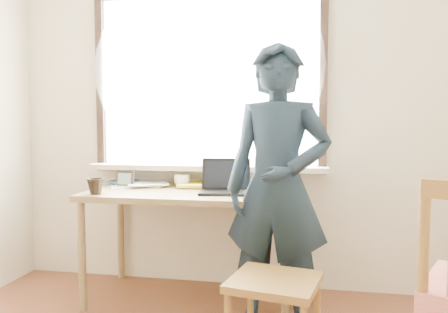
% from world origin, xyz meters
% --- Properties ---
extents(room_shell, '(3.52, 4.02, 2.61)m').
position_xyz_m(room_shell, '(-0.02, 0.20, 1.64)').
color(room_shell, beige).
rests_on(room_shell, ground).
extents(desk, '(1.47, 0.74, 0.79)m').
position_xyz_m(desk, '(-0.24, 1.63, 0.71)').
color(desk, olive).
rests_on(desk, ground).
extents(laptop, '(0.37, 0.31, 0.23)m').
position_xyz_m(laptop, '(0.01, 1.60, 0.84)').
color(laptop, black).
rests_on(laptop, desk).
extents(mug_white, '(0.16, 0.16, 0.09)m').
position_xyz_m(mug_white, '(-0.36, 1.81, 0.84)').
color(mug_white, white).
rests_on(mug_white, desk).
extents(mug_dark, '(0.16, 0.16, 0.11)m').
position_xyz_m(mug_dark, '(-0.83, 1.36, 0.84)').
color(mug_dark, black).
rests_on(mug_dark, desk).
extents(mouse, '(0.10, 0.07, 0.04)m').
position_xyz_m(mouse, '(0.20, 1.53, 0.81)').
color(mouse, black).
rests_on(mouse, desk).
extents(desk_clutter, '(0.69, 0.49, 0.04)m').
position_xyz_m(desk_clutter, '(-0.54, 1.84, 0.81)').
color(desk_clutter, white).
rests_on(desk_clutter, desk).
extents(book_a, '(0.31, 0.34, 0.03)m').
position_xyz_m(book_a, '(-0.71, 1.85, 0.80)').
color(book_a, white).
rests_on(book_a, desk).
extents(book_b, '(0.25, 0.30, 0.02)m').
position_xyz_m(book_b, '(0.22, 1.90, 0.80)').
color(book_b, white).
rests_on(book_b, desk).
extents(picture_frame, '(0.14, 0.03, 0.11)m').
position_xyz_m(picture_frame, '(-0.78, 1.73, 0.84)').
color(picture_frame, black).
rests_on(picture_frame, desk).
extents(work_chair, '(0.52, 0.50, 0.46)m').
position_xyz_m(work_chair, '(0.41, 0.89, 0.38)').
color(work_chair, olive).
rests_on(work_chair, ground).
extents(person, '(0.69, 0.51, 1.75)m').
position_xyz_m(person, '(0.39, 1.28, 0.87)').
color(person, '#14212E').
rests_on(person, ground).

